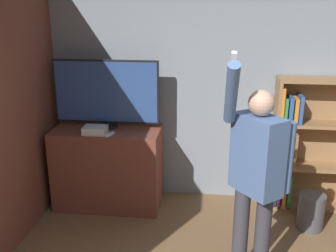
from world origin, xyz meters
TOP-DOWN VIEW (x-y plane):
  - wall_back at (0.01, 2.70)m, footprint 6.37×0.09m
  - tv_ledge at (-1.50, 2.31)m, footprint 1.19×0.56m
  - television at (-1.50, 2.39)m, footprint 1.17×0.22m
  - game_console at (-1.58, 2.16)m, footprint 0.25×0.19m
  - remote_loose at (-1.42, 2.12)m, footprint 0.09×0.14m
  - bookshelf at (0.70, 2.52)m, footprint 0.91×0.28m
  - person at (0.01, 1.17)m, footprint 0.55×0.55m
  - waste_bin at (0.72, 2.05)m, footprint 0.27×0.27m

SIDE VIEW (x-z plane):
  - waste_bin at x=0.72m, z-range 0.00..0.39m
  - tv_ledge at x=-1.50m, z-range 0.00..0.92m
  - bookshelf at x=0.70m, z-range -0.02..1.48m
  - remote_loose at x=-1.42m, z-range 0.92..0.94m
  - game_console at x=-1.58m, z-range 0.92..1.00m
  - person at x=0.01m, z-range 0.02..1.99m
  - television at x=-1.50m, z-range 0.94..1.70m
  - wall_back at x=0.01m, z-range 0.00..2.70m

